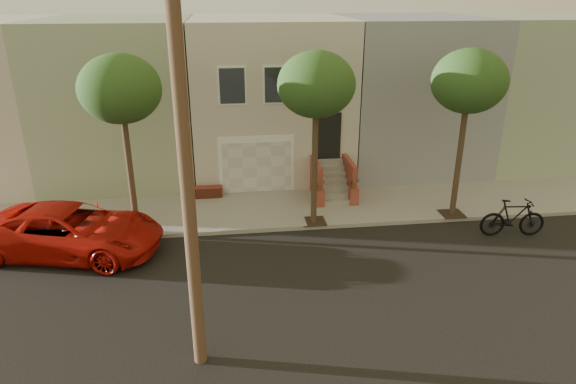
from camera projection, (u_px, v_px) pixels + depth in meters
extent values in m
plane|color=black|center=(303.00, 281.00, 15.49)|extent=(90.00, 90.00, 0.00)
cube|color=gray|center=(283.00, 209.00, 20.39)|extent=(40.00, 3.70, 0.15)
cube|color=beige|center=(268.00, 93.00, 24.45)|extent=(7.00, 8.00, 7.00)
cube|color=#90A081|center=(124.00, 97.00, 23.65)|extent=(6.50, 8.00, 7.00)
cube|color=gray|center=(404.00, 90.00, 25.25)|extent=(6.50, 8.00, 7.00)
cube|color=#90A081|center=(526.00, 87.00, 26.02)|extent=(6.50, 8.00, 7.00)
cube|color=white|center=(257.00, 164.00, 21.51)|extent=(3.20, 0.12, 2.50)
cube|color=silver|center=(257.00, 167.00, 21.50)|extent=(2.90, 0.06, 2.20)
cube|color=gray|center=(261.00, 208.00, 20.25)|extent=(3.20, 3.70, 0.02)
cube|color=brown|center=(206.00, 192.00, 21.34)|extent=(1.40, 0.45, 0.44)
cube|color=black|center=(329.00, 136.00, 21.41)|extent=(1.00, 0.06, 2.00)
cube|color=#3F4751|center=(232.00, 86.00, 20.12)|extent=(1.00, 0.06, 1.40)
cube|color=white|center=(232.00, 86.00, 20.14)|extent=(1.15, 0.05, 1.55)
cube|color=#3F4751|center=(277.00, 85.00, 20.33)|extent=(1.00, 0.06, 1.40)
cube|color=white|center=(277.00, 85.00, 20.35)|extent=(1.15, 0.05, 1.55)
cube|color=#3F4751|center=(321.00, 84.00, 20.54)|extent=(1.00, 0.06, 1.40)
cube|color=white|center=(321.00, 84.00, 20.56)|extent=(1.15, 0.05, 1.55)
cube|color=gray|center=(336.00, 202.00, 20.61)|extent=(1.20, 0.28, 0.20)
cube|color=gray|center=(335.00, 195.00, 20.79)|extent=(1.20, 0.28, 0.20)
cube|color=gray|center=(334.00, 188.00, 20.98)|extent=(1.20, 0.28, 0.20)
cube|color=gray|center=(332.00, 181.00, 21.16)|extent=(1.20, 0.28, 0.20)
cube|color=gray|center=(331.00, 175.00, 21.35)|extent=(1.20, 0.28, 0.20)
cube|color=gray|center=(330.00, 168.00, 21.53)|extent=(1.20, 0.28, 0.20)
cube|color=gray|center=(329.00, 162.00, 21.71)|extent=(1.20, 0.28, 0.20)
cube|color=brown|center=(316.00, 180.00, 21.04)|extent=(0.18, 1.96, 1.60)
cube|color=brown|center=(349.00, 178.00, 21.21)|extent=(0.18, 1.96, 1.60)
cube|color=brown|center=(320.00, 198.00, 20.40)|extent=(0.35, 0.35, 0.70)
imported|color=#204518|center=(320.00, 185.00, 20.19)|extent=(0.40, 0.35, 0.45)
cube|color=brown|center=(354.00, 196.00, 20.56)|extent=(0.35, 0.35, 0.70)
imported|color=#204518|center=(354.00, 183.00, 20.35)|extent=(0.41, 0.35, 0.45)
cube|color=#2D2116|center=(137.00, 231.00, 18.38)|extent=(0.90, 0.90, 0.02)
cylinder|color=#3B271B|center=(131.00, 177.00, 17.60)|extent=(0.22, 0.22, 4.20)
ellipsoid|color=#204518|center=(120.00, 89.00, 16.47)|extent=(2.70, 2.57, 2.29)
cube|color=#2D2116|center=(313.00, 221.00, 19.14)|extent=(0.90, 0.90, 0.02)
cylinder|color=#3B271B|center=(315.00, 169.00, 18.36)|extent=(0.22, 0.22, 4.20)
ellipsoid|color=#204518|center=(316.00, 85.00, 17.23)|extent=(2.70, 2.57, 2.29)
cube|color=#2D2116|center=(452.00, 214.00, 19.79)|extent=(0.90, 0.90, 0.02)
cylinder|color=#3B271B|center=(459.00, 163.00, 19.01)|extent=(0.22, 0.22, 4.20)
ellipsoid|color=#204518|center=(469.00, 81.00, 17.88)|extent=(2.70, 2.57, 2.29)
cylinder|color=#493322|center=(185.00, 163.00, 10.33)|extent=(0.30, 0.30, 10.00)
imported|color=#B7130B|center=(71.00, 231.00, 16.86)|extent=(6.47, 4.10, 1.66)
imported|color=black|center=(513.00, 218.00, 18.12)|extent=(2.40, 0.89, 1.41)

